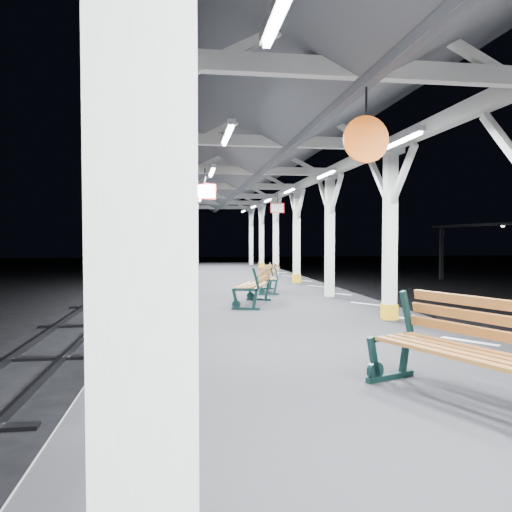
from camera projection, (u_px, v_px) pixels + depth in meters
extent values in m
plane|color=black|center=(315.00, 413.00, 7.40)|extent=(120.00, 120.00, 0.00)
cube|color=black|center=(315.00, 380.00, 7.38)|extent=(6.00, 50.00, 1.00)
cube|color=silver|center=(146.00, 352.00, 7.01)|extent=(1.00, 48.00, 0.01)
cube|color=silver|center=(469.00, 341.00, 7.71)|extent=(1.00, 48.00, 0.01)
cube|color=silver|center=(146.00, 241.00, 1.08)|extent=(0.22, 0.22, 3.20)
cube|color=silver|center=(176.00, 238.00, 5.04)|extent=(0.22, 0.22, 3.20)
cube|color=silver|center=(175.00, 72.00, 4.97)|extent=(0.40, 0.40, 0.12)
cube|color=silver|center=(176.00, 135.00, 5.54)|extent=(0.10, 0.99, 0.99)
cube|color=silver|center=(174.00, 110.00, 4.45)|extent=(0.10, 0.99, 0.99)
cube|color=silver|center=(179.00, 238.00, 8.99)|extent=(0.22, 0.22, 3.20)
cube|color=silver|center=(179.00, 146.00, 8.93)|extent=(0.40, 0.40, 0.12)
cube|color=gold|center=(180.00, 316.00, 9.04)|extent=(0.26, 0.26, 0.30)
cube|color=silver|center=(179.00, 178.00, 9.49)|extent=(0.10, 0.99, 0.99)
cube|color=silver|center=(179.00, 170.00, 8.41)|extent=(0.10, 0.99, 0.99)
cube|color=silver|center=(181.00, 238.00, 12.95)|extent=(0.22, 0.22, 3.20)
cube|color=silver|center=(180.00, 174.00, 12.89)|extent=(0.40, 0.40, 0.12)
cube|color=silver|center=(181.00, 195.00, 13.45)|extent=(0.10, 0.99, 0.99)
cube|color=silver|center=(180.00, 192.00, 12.36)|extent=(0.10, 0.99, 0.99)
cube|color=silver|center=(181.00, 238.00, 16.90)|extent=(0.22, 0.22, 3.20)
cube|color=silver|center=(181.00, 189.00, 16.84)|extent=(0.40, 0.40, 0.12)
cube|color=gold|center=(182.00, 280.00, 16.96)|extent=(0.26, 0.26, 0.30)
cube|color=silver|center=(181.00, 205.00, 17.41)|extent=(0.10, 0.99, 0.99)
cube|color=silver|center=(181.00, 203.00, 16.32)|extent=(0.10, 0.99, 0.99)
cube|color=silver|center=(182.00, 238.00, 20.86)|extent=(0.22, 0.22, 3.20)
cube|color=silver|center=(182.00, 198.00, 20.80)|extent=(0.40, 0.40, 0.12)
cube|color=silver|center=(182.00, 211.00, 21.36)|extent=(0.10, 0.99, 0.99)
cube|color=silver|center=(182.00, 210.00, 20.27)|extent=(0.10, 0.99, 0.99)
cube|color=silver|center=(182.00, 238.00, 24.82)|extent=(0.22, 0.22, 3.20)
cube|color=silver|center=(182.00, 204.00, 24.76)|extent=(0.40, 0.40, 0.12)
cube|color=gold|center=(182.00, 266.00, 24.87)|extent=(0.26, 0.26, 0.30)
cube|color=silver|center=(182.00, 215.00, 25.32)|extent=(0.10, 0.99, 0.99)
cube|color=silver|center=(182.00, 214.00, 24.23)|extent=(0.10, 0.99, 0.99)
cube|color=silver|center=(182.00, 238.00, 28.77)|extent=(0.22, 0.22, 3.20)
cube|color=silver|center=(182.00, 209.00, 28.71)|extent=(0.40, 0.40, 0.12)
cube|color=silver|center=(182.00, 218.00, 29.27)|extent=(0.10, 0.99, 0.99)
cube|color=silver|center=(182.00, 217.00, 28.19)|extent=(0.10, 0.99, 0.99)
cube|color=silver|center=(506.00, 145.00, 6.11)|extent=(0.10, 0.99, 0.99)
cube|color=silver|center=(390.00, 238.00, 9.56)|extent=(0.22, 0.22, 3.20)
cube|color=silver|center=(391.00, 151.00, 9.50)|extent=(0.40, 0.40, 0.12)
cube|color=gold|center=(389.00, 312.00, 9.62)|extent=(0.26, 0.26, 0.30)
cube|color=silver|center=(379.00, 181.00, 10.07)|extent=(0.10, 0.99, 0.99)
cube|color=silver|center=(403.00, 174.00, 8.98)|extent=(0.10, 0.99, 0.99)
cube|color=silver|center=(330.00, 238.00, 13.52)|extent=(0.22, 0.22, 3.20)
cube|color=silver|center=(330.00, 177.00, 13.46)|extent=(0.40, 0.40, 0.12)
cube|color=silver|center=(324.00, 197.00, 14.02)|extent=(0.10, 0.99, 0.99)
cube|color=silver|center=(336.00, 194.00, 12.93)|extent=(0.10, 0.99, 0.99)
cube|color=silver|center=(297.00, 238.00, 17.48)|extent=(0.22, 0.22, 3.20)
cube|color=silver|center=(297.00, 190.00, 17.42)|extent=(0.40, 0.40, 0.12)
cube|color=gold|center=(297.00, 278.00, 17.53)|extent=(0.26, 0.26, 0.30)
cube|color=silver|center=(293.00, 206.00, 17.98)|extent=(0.10, 0.99, 0.99)
cube|color=silver|center=(300.00, 204.00, 16.89)|extent=(0.10, 0.99, 0.99)
cube|color=silver|center=(276.00, 238.00, 21.43)|extent=(0.22, 0.22, 3.20)
cube|color=silver|center=(276.00, 199.00, 21.37)|extent=(0.40, 0.40, 0.12)
cube|color=silver|center=(274.00, 212.00, 21.93)|extent=(0.10, 0.99, 0.99)
cube|color=silver|center=(278.00, 210.00, 20.85)|extent=(0.10, 0.99, 0.99)
cube|color=silver|center=(262.00, 238.00, 25.39)|extent=(0.22, 0.22, 3.20)
cube|color=silver|center=(262.00, 205.00, 25.33)|extent=(0.40, 0.40, 0.12)
cube|color=gold|center=(262.00, 266.00, 25.44)|extent=(0.26, 0.26, 0.30)
cube|color=silver|center=(260.00, 216.00, 25.89)|extent=(0.10, 0.99, 0.99)
cube|color=silver|center=(263.00, 215.00, 24.80)|extent=(0.10, 0.99, 0.99)
cube|color=silver|center=(251.00, 238.00, 29.34)|extent=(0.22, 0.22, 3.20)
cube|color=silver|center=(251.00, 210.00, 29.28)|extent=(0.40, 0.40, 0.12)
cube|color=silver|center=(250.00, 219.00, 29.85)|extent=(0.10, 0.99, 0.99)
cube|color=silver|center=(252.00, 218.00, 28.76)|extent=(0.10, 0.99, 0.99)
cube|color=silver|center=(177.00, 111.00, 6.95)|extent=(0.18, 48.00, 0.24)
cube|color=silver|center=(445.00, 120.00, 7.52)|extent=(0.18, 48.00, 0.24)
cube|color=silver|center=(367.00, 70.00, 5.26)|extent=(4.20, 0.14, 0.20)
cube|color=silver|center=(288.00, 142.00, 9.21)|extent=(4.20, 0.14, 0.20)
cube|color=silver|center=(257.00, 171.00, 13.17)|extent=(4.20, 0.14, 0.20)
cube|color=silver|center=(240.00, 186.00, 17.12)|extent=(4.20, 0.14, 0.20)
cube|color=silver|center=(229.00, 196.00, 21.08)|extent=(4.20, 0.14, 0.20)
cube|color=silver|center=(222.00, 202.00, 25.04)|extent=(4.20, 0.14, 0.20)
cube|color=silver|center=(217.00, 207.00, 28.99)|extent=(4.20, 0.14, 0.20)
cube|color=silver|center=(317.00, 51.00, 7.20)|extent=(0.16, 48.00, 0.20)
cube|color=#515459|center=(227.00, 74.00, 7.03)|extent=(2.80, 49.00, 1.45)
cube|color=#515459|center=(402.00, 82.00, 7.40)|extent=(2.80, 49.00, 1.45)
cube|color=white|center=(283.00, 6.00, 3.10)|extent=(0.05, 1.25, 0.05)
cube|color=silver|center=(227.00, 132.00, 7.06)|extent=(0.10, 1.35, 0.08)
cube|color=white|center=(227.00, 136.00, 7.06)|extent=(0.05, 1.25, 0.05)
cube|color=silver|center=(212.00, 170.00, 11.01)|extent=(0.10, 1.35, 0.08)
cube|color=white|center=(212.00, 172.00, 11.02)|extent=(0.05, 1.25, 0.05)
cube|color=silver|center=(204.00, 188.00, 14.97)|extent=(0.10, 1.35, 0.08)
cube|color=white|center=(204.00, 190.00, 14.97)|extent=(0.05, 1.25, 0.05)
cube|color=silver|center=(200.00, 198.00, 18.93)|extent=(0.10, 1.35, 0.08)
cube|color=white|center=(200.00, 200.00, 18.93)|extent=(0.05, 1.25, 0.05)
cube|color=silver|center=(197.00, 205.00, 22.88)|extent=(0.10, 1.35, 0.08)
cube|color=white|center=(197.00, 206.00, 22.89)|extent=(0.05, 1.25, 0.05)
cube|color=silver|center=(195.00, 210.00, 26.84)|extent=(0.10, 1.35, 0.08)
cube|color=white|center=(195.00, 211.00, 26.84)|extent=(0.05, 1.25, 0.05)
cube|color=silver|center=(401.00, 138.00, 7.43)|extent=(0.10, 1.35, 0.08)
cube|color=white|center=(401.00, 141.00, 7.43)|extent=(0.05, 1.25, 0.05)
cube|color=silver|center=(326.00, 172.00, 11.39)|extent=(0.10, 1.35, 0.08)
cube|color=white|center=(326.00, 175.00, 11.39)|extent=(0.05, 1.25, 0.05)
cube|color=silver|center=(289.00, 189.00, 15.34)|extent=(0.10, 1.35, 0.08)
cube|color=white|center=(289.00, 191.00, 15.34)|extent=(0.05, 1.25, 0.05)
cube|color=silver|center=(268.00, 199.00, 19.30)|extent=(0.10, 1.35, 0.08)
cube|color=white|center=(268.00, 200.00, 19.30)|extent=(0.05, 1.25, 0.05)
cube|color=silver|center=(253.00, 206.00, 23.26)|extent=(0.10, 1.35, 0.08)
cube|color=white|center=(253.00, 207.00, 23.26)|extent=(0.05, 1.25, 0.05)
cube|color=silver|center=(243.00, 210.00, 27.21)|extent=(0.10, 1.35, 0.08)
cube|color=white|center=(243.00, 211.00, 27.21)|extent=(0.05, 1.25, 0.05)
cylinder|color=black|center=(366.00, 101.00, 5.27)|extent=(0.02, 0.02, 0.30)
cylinder|color=#D8500C|center=(366.00, 139.00, 5.28)|extent=(0.50, 0.04, 0.50)
cylinder|color=black|center=(205.00, 176.00, 11.43)|extent=(0.02, 0.02, 0.36)
cube|color=red|center=(205.00, 192.00, 11.44)|extent=(0.50, 0.03, 0.35)
cube|color=white|center=(205.00, 192.00, 11.44)|extent=(0.44, 0.04, 0.29)
cylinder|color=black|center=(277.00, 198.00, 17.70)|extent=(0.02, 0.02, 0.36)
cube|color=red|center=(277.00, 208.00, 17.71)|extent=(0.50, 0.03, 0.35)
cube|color=white|center=(277.00, 208.00, 17.71)|extent=(0.44, 0.05, 0.29)
cube|color=black|center=(441.00, 253.00, 31.10)|extent=(0.20, 0.20, 3.30)
sphere|color=silver|center=(503.00, 226.00, 25.11)|extent=(0.20, 0.20, 0.20)
sphere|color=silver|center=(442.00, 228.00, 31.04)|extent=(0.20, 0.20, 0.20)
cube|color=black|center=(390.00, 377.00, 5.63)|extent=(0.66, 0.31, 0.07)
cube|color=black|center=(374.00, 360.00, 5.50)|extent=(0.18, 0.12, 0.52)
cube|color=black|center=(405.00, 355.00, 5.74)|extent=(0.17, 0.11, 0.52)
cube|color=black|center=(407.00, 312.00, 5.73)|extent=(0.19, 0.12, 0.50)
cube|color=brown|center=(443.00, 354.00, 4.72)|extent=(0.73, 1.63, 0.04)
cube|color=brown|center=(453.00, 352.00, 4.79)|extent=(0.73, 1.63, 0.04)
cube|color=brown|center=(463.00, 350.00, 4.87)|extent=(0.73, 1.63, 0.04)
cube|color=brown|center=(473.00, 348.00, 4.94)|extent=(0.73, 1.63, 0.04)
cube|color=brown|center=(479.00, 332.00, 4.97)|extent=(0.69, 1.62, 0.11)
cube|color=brown|center=(480.00, 317.00, 4.98)|extent=(0.69, 1.62, 0.11)
cube|color=brown|center=(482.00, 302.00, 4.99)|extent=(0.69, 1.62, 0.11)
cube|color=black|center=(246.00, 309.00, 11.04)|extent=(0.62, 0.26, 0.06)
cube|color=black|center=(235.00, 299.00, 11.07)|extent=(0.17, 0.10, 0.49)
cube|color=black|center=(255.00, 299.00, 10.99)|extent=(0.16, 0.10, 0.49)
cube|color=black|center=(256.00, 278.00, 10.97)|extent=(0.18, 0.10, 0.46)
cube|color=black|center=(259.00, 299.00, 12.70)|extent=(0.62, 0.26, 0.06)
cube|color=black|center=(250.00, 291.00, 12.74)|extent=(0.17, 0.10, 0.49)
cube|color=black|center=(267.00, 291.00, 12.66)|extent=(0.16, 0.10, 0.49)
cube|color=black|center=(268.00, 273.00, 12.64)|extent=(0.18, 0.10, 0.46)
cube|color=brown|center=(244.00, 285.00, 11.89)|extent=(0.60, 1.56, 0.04)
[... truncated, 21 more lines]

